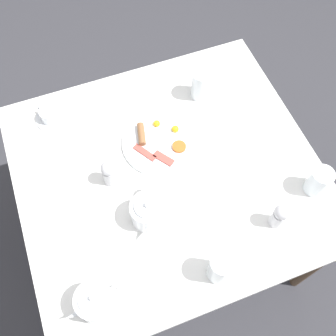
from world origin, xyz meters
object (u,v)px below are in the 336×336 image
teapot_near (96,302)px  fork_by_plate (105,112)px  water_glass_short (201,84)px  breakfast_plate (160,141)px  wine_glass_spare (319,181)px  teacup_with_saucer_left (50,115)px  salt_grinder (109,173)px  knife_by_plate (212,197)px  water_glass_tall (220,268)px  pepper_grinder (279,216)px  teapot_far (148,211)px

teapot_near → fork_by_plate: 0.77m
water_glass_short → breakfast_plate: bearing=124.3°
wine_glass_spare → fork_by_plate: wine_glass_spare is taller
teacup_with_saucer_left → teapot_near: bearing=178.4°
breakfast_plate → salt_grinder: bearing=112.0°
teapot_near → teacup_with_saucer_left: teapot_near is taller
fork_by_plate → knife_by_plate: 0.58m
water_glass_tall → water_glass_short: 0.76m
pepper_grinder → fork_by_plate: 0.81m
water_glass_short → fork_by_plate: water_glass_short is taller
teacup_with_saucer_left → water_glass_short: (-0.10, -0.62, 0.04)m
water_glass_tall → pepper_grinder: water_glass_tall is taller
teacup_with_saucer_left → salt_grinder: bearing=-157.7°
water_glass_short → fork_by_plate: 0.42m
fork_by_plate → teapot_near: bearing=162.1°
teapot_far → water_glass_tall: water_glass_tall is taller
teacup_with_saucer_left → knife_by_plate: bearing=-139.3°
teapot_far → teacup_with_saucer_left: bearing=-138.2°
wine_glass_spare → knife_by_plate: size_ratio=0.63×
breakfast_plate → salt_grinder: size_ratio=2.47×
teapot_far → wine_glass_spare: bearing=98.9°
teapot_far → salt_grinder: (0.19, 0.08, 0.01)m
teapot_far → fork_by_plate: teapot_far is taller
pepper_grinder → water_glass_short: bearing=2.6°
teapot_far → knife_by_plate: teapot_far is taller
teapot_far → fork_by_plate: size_ratio=1.27×
knife_by_plate → teapot_far: bearing=88.0°
wine_glass_spare → salt_grinder: size_ratio=0.97×
salt_grinder → water_glass_tall: bearing=-152.8°
breakfast_plate → water_glass_short: (0.17, -0.24, 0.06)m
teapot_near → wine_glass_spare: bearing=175.8°
breakfast_plate → wine_glass_spare: 0.62m
teapot_near → fork_by_plate: size_ratio=1.30×
teapot_near → teacup_with_saucer_left: (0.78, -0.02, -0.03)m
teapot_far → salt_grinder: size_ratio=1.66×
breakfast_plate → water_glass_tall: size_ratio=2.22×
teapot_near → salt_grinder: (0.42, -0.17, 0.01)m
teapot_far → water_glass_tall: 0.31m
wine_glass_spare → pepper_grinder: pepper_grinder is taller
wine_glass_spare → water_glass_tall: bearing=109.2°
teapot_near → knife_by_plate: size_ratio=1.11×
teapot_near → fork_by_plate: bearing=-119.7°
wine_glass_spare → fork_by_plate: (0.61, 0.64, -0.06)m
water_glass_short → wine_glass_spare: 0.61m
breakfast_plate → water_glass_tall: 0.56m
knife_by_plate → fork_by_plate: bearing=27.5°
teapot_near → pepper_grinder: 0.67m
teapot_near → water_glass_tall: bearing=161.9°
water_glass_short → teacup_with_saucer_left: bearing=80.8°
teacup_with_saucer_left → wine_glass_spare: wine_glass_spare is taller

